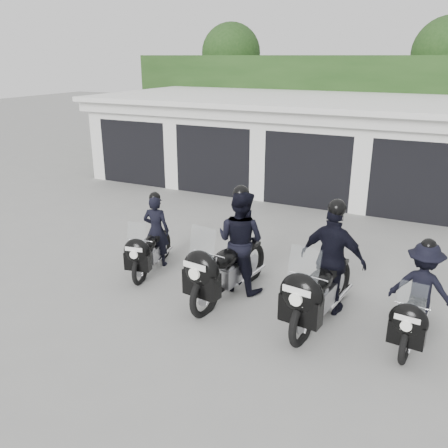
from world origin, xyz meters
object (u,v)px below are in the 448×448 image
at_px(police_bike_d, 420,296).
at_px(police_bike_a, 152,240).
at_px(police_bike_b, 234,249).
at_px(police_bike_c, 328,269).

bearing_deg(police_bike_d, police_bike_a, -177.39).
bearing_deg(police_bike_a, police_bike_d, -14.10).
height_order(police_bike_a, police_bike_b, police_bike_b).
bearing_deg(police_bike_b, police_bike_c, 4.70).
bearing_deg(police_bike_c, police_bike_a, -176.86).
xyz_separation_m(police_bike_a, police_bike_c, (3.77, -0.29, 0.24)).
relative_size(police_bike_b, police_bike_c, 1.00).
bearing_deg(police_bike_b, police_bike_d, 6.64).
relative_size(police_bike_c, police_bike_d, 1.26).
relative_size(police_bike_b, police_bike_d, 1.27).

